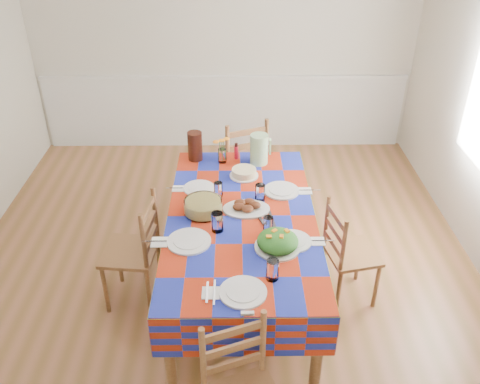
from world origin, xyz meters
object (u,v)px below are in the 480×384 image
chair_far (241,166)px  chair_right (347,254)px  green_pitcher (259,149)px  dining_table (241,225)px  chair_left (135,252)px  meat_platter (246,207)px  tea_pitcher (195,146)px

chair_far → chair_right: (0.81, -1.31, -0.07)m
green_pitcher → dining_table: bearing=-101.3°
chair_far → chair_left: (-0.84, -1.30, -0.04)m
meat_platter → chair_far: chair_far is taller
tea_pitcher → chair_left: bearing=-115.4°
green_pitcher → chair_far: 0.65m
meat_platter → chair_far: bearing=90.9°
chair_far → chair_right: chair_far is taller
meat_platter → chair_left: bearing=-174.7°
tea_pitcher → green_pitcher: bearing=-7.6°
dining_table → chair_far: bearing=89.3°
meat_platter → chair_left: (-0.86, -0.08, -0.36)m
meat_platter → chair_right: 0.89m
meat_platter → green_pitcher: (0.13, 0.75, 0.11)m
dining_table → chair_far: size_ratio=1.99×
dining_table → tea_pitcher: tea_pitcher is taller
chair_left → chair_far: bearing=153.1°
meat_platter → chair_right: (0.79, -0.08, -0.39)m
dining_table → tea_pitcher: size_ratio=7.93×
dining_table → chair_right: bearing=-0.6°
dining_table → chair_left: 0.86m
dining_table → green_pitcher: size_ratio=7.69×
dining_table → chair_right: chair_right is taller
meat_platter → green_pitcher: green_pitcher is taller
green_pitcher → tea_pitcher: green_pitcher is taller
green_pitcher → chair_left: (-0.99, -0.83, -0.46)m
green_pitcher → chair_right: size_ratio=0.30×
meat_platter → chair_far: size_ratio=0.34×
dining_table → green_pitcher: 0.87m
chair_left → chair_right: 1.65m
tea_pitcher → chair_far: 0.71m
chair_left → tea_pitcher: bearing=160.6°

